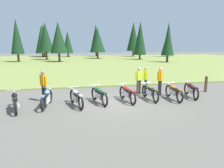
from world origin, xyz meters
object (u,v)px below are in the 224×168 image
(rider_checking_bike, at_px, (160,79))
(rider_in_hivis_vest, at_px, (44,84))
(motorcycle_red, at_px, (127,93))
(rider_near_row_end, at_px, (139,79))
(trail_marker_post, at_px, (206,84))
(motorcycle_silver, at_px, (76,97))
(motorcycle_black, at_px, (15,101))
(motorcycle_orange, at_px, (174,92))
(motorcycle_british_green, at_px, (99,95))
(motorcycle_maroon, at_px, (191,90))
(motorcycle_sky_blue, at_px, (47,98))
(motorcycle_olive, at_px, (150,92))
(rider_with_back_turned, at_px, (146,78))

(rider_checking_bike, distance_m, rider_in_hivis_vest, 6.76)
(motorcycle_red, bearing_deg, rider_near_row_end, 51.70)
(rider_in_hivis_vest, height_order, trail_marker_post, rider_in_hivis_vest)
(motorcycle_silver, distance_m, rider_near_row_end, 4.29)
(motorcycle_black, bearing_deg, motorcycle_orange, 2.55)
(motorcycle_british_green, height_order, rider_in_hivis_vest, rider_in_hivis_vest)
(motorcycle_black, xyz_separation_m, motorcycle_maroon, (9.44, 0.67, 0.00))
(motorcycle_black, relative_size, motorcycle_sky_blue, 0.98)
(rider_checking_bike, distance_m, trail_marker_post, 3.28)
(motorcycle_maroon, xyz_separation_m, rider_checking_bike, (-1.55, 0.90, 0.51))
(motorcycle_silver, bearing_deg, motorcycle_olive, 6.46)
(motorcycle_olive, height_order, rider_in_hivis_vest, rider_in_hivis_vest)
(motorcycle_sky_blue, xyz_separation_m, motorcycle_british_green, (2.62, 0.12, 0.00))
(motorcycle_black, distance_m, motorcycle_red, 5.55)
(motorcycle_red, relative_size, rider_checking_bike, 1.25)
(motorcycle_orange, bearing_deg, rider_checking_bike, 103.31)
(motorcycle_black, relative_size, rider_in_hivis_vest, 1.23)
(rider_in_hivis_vest, bearing_deg, motorcycle_maroon, -5.18)
(motorcycle_sky_blue, relative_size, motorcycle_red, 1.00)
(motorcycle_olive, distance_m, rider_near_row_end, 1.43)
(motorcycle_orange, bearing_deg, motorcycle_maroon, 13.66)
(rider_in_hivis_vest, distance_m, trail_marker_post, 10.02)
(motorcycle_sky_blue, bearing_deg, motorcycle_silver, -7.98)
(rider_checking_bike, xyz_separation_m, trail_marker_post, (3.25, 0.10, -0.44))
(motorcycle_maroon, bearing_deg, rider_checking_bike, 149.96)
(motorcycle_orange, xyz_separation_m, trail_marker_post, (2.96, 1.30, 0.07))
(rider_with_back_turned, bearing_deg, motorcycle_orange, -61.03)
(motorcycle_silver, xyz_separation_m, motorcycle_olive, (4.08, 0.46, 0.00))
(motorcycle_orange, xyz_separation_m, rider_near_row_end, (-1.50, 1.59, 0.51))
(motorcycle_british_green, distance_m, trail_marker_post, 7.24)
(motorcycle_orange, height_order, rider_near_row_end, rider_near_row_end)
(motorcycle_red, relative_size, motorcycle_olive, 1.00)
(motorcycle_maroon, xyz_separation_m, rider_with_back_turned, (-2.25, 1.47, 0.51))
(rider_near_row_end, bearing_deg, motorcycle_olive, -81.14)
(motorcycle_black, relative_size, rider_near_row_end, 1.23)
(motorcycle_sky_blue, height_order, rider_with_back_turned, rider_with_back_turned)
(motorcycle_british_green, height_order, motorcycle_red, same)
(rider_checking_bike, relative_size, rider_with_back_turned, 1.00)
(motorcycle_silver, relative_size, motorcycle_red, 0.98)
(motorcycle_black, height_order, rider_in_hivis_vest, rider_in_hivis_vest)
(motorcycle_red, height_order, trail_marker_post, trail_marker_post)
(motorcycle_sky_blue, height_order, motorcycle_olive, same)
(motorcycle_silver, bearing_deg, motorcycle_orange, 2.02)
(motorcycle_maroon, height_order, rider_with_back_turned, rider_with_back_turned)
(motorcycle_black, xyz_separation_m, motorcycle_sky_blue, (1.37, 0.37, 0.00))
(rider_near_row_end, bearing_deg, motorcycle_red, -128.30)
(motorcycle_sky_blue, xyz_separation_m, rider_with_back_turned, (5.81, 1.77, 0.51))
(rider_with_back_turned, distance_m, rider_in_hivis_vest, 6.10)
(motorcycle_black, relative_size, motorcycle_silver, 1.00)
(rider_with_back_turned, bearing_deg, motorcycle_silver, -155.86)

